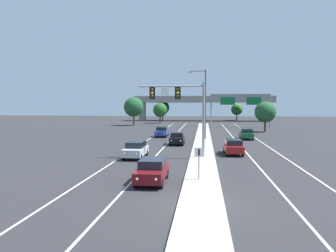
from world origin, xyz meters
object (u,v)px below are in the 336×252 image
(overhead_signal_mast, at_px, (183,103))
(car_oncoming_blue, at_px, (162,132))
(tree_far_left_c, at_px, (163,108))
(tree_far_left_a, at_px, (160,110))
(tree_far_right_b, at_px, (237,109))
(tree_far_left_b, at_px, (134,107))
(car_oncoming_black, at_px, (177,138))
(tree_far_right_c, at_px, (265,112))
(car_receding_red, at_px, (233,147))
(highway_sign_gantry, at_px, (241,100))
(car_oncoming_darkred, at_px, (152,170))
(median_sign_post, at_px, (199,158))
(street_lamp_median, at_px, (204,100))
(car_oncoming_silver, at_px, (136,149))
(car_receding_green, at_px, (246,134))

(overhead_signal_mast, relative_size, car_oncoming_blue, 1.61)
(tree_far_left_c, distance_m, tree_far_left_a, 17.12)
(tree_far_right_b, distance_m, tree_far_left_b, 40.14)
(car_oncoming_black, height_order, tree_far_right_c, tree_far_right_c)
(car_receding_red, xyz_separation_m, tree_far_right_b, (7.39, 75.32, 2.66))
(overhead_signal_mast, xyz_separation_m, car_oncoming_black, (-1.40, 10.96, -4.47))
(highway_sign_gantry, height_order, tree_far_left_b, highway_sign_gantry)
(car_receding_red, height_order, tree_far_right_b, tree_far_right_b)
(car_receding_red, xyz_separation_m, highway_sign_gantry, (5.03, 41.81, 5.34))
(car_oncoming_darkred, relative_size, car_receding_red, 0.99)
(median_sign_post, xyz_separation_m, tree_far_left_c, (-12.87, 86.06, 2.48))
(median_sign_post, height_order, tree_far_left_b, tree_far_left_b)
(street_lamp_median, distance_m, tree_far_left_b, 36.51)
(median_sign_post, relative_size, car_oncoming_silver, 0.49)
(median_sign_post, distance_m, car_receding_red, 13.41)
(street_lamp_median, distance_m, car_oncoming_darkred, 27.97)
(car_oncoming_silver, xyz_separation_m, car_oncoming_blue, (-0.09, 21.58, 0.00))
(car_oncoming_silver, xyz_separation_m, tree_far_left_a, (-5.24, 59.39, 2.78))
(car_receding_green, bearing_deg, street_lamp_median, -162.51)
(car_oncoming_silver, bearing_deg, tree_far_left_c, 94.93)
(car_oncoming_silver, relative_size, tree_far_right_c, 0.79)
(highway_sign_gantry, bearing_deg, car_oncoming_darkred, -101.73)
(street_lamp_median, relative_size, car_oncoming_black, 2.23)
(car_oncoming_black, height_order, car_receding_red, same)
(car_receding_green, bearing_deg, tree_far_right_c, 69.92)
(car_oncoming_silver, distance_m, car_receding_green, 23.02)
(tree_far_right_c, relative_size, tree_far_left_c, 0.92)
(car_receding_green, bearing_deg, overhead_signal_mast, -114.12)
(car_oncoming_silver, bearing_deg, car_oncoming_blue, 90.23)
(tree_far_right_b, xyz_separation_m, tree_far_left_a, (-22.27, -19.27, 0.12))
(tree_far_right_b, bearing_deg, street_lamp_median, -99.66)
(highway_sign_gantry, height_order, tree_far_right_b, highway_sign_gantry)
(tree_far_right_c, bearing_deg, car_oncoming_silver, -118.56)
(highway_sign_gantry, xyz_separation_m, tree_far_right_c, (3.31, -12.10, -2.44))
(median_sign_post, relative_size, street_lamp_median, 0.22)
(car_oncoming_blue, xyz_separation_m, tree_far_right_b, (17.11, 57.08, 2.66))
(car_receding_red, distance_m, tree_far_left_a, 58.05)
(street_lamp_median, distance_m, car_receding_green, 8.29)
(overhead_signal_mast, xyz_separation_m, median_sign_post, (1.71, -10.11, -3.70))
(car_receding_red, xyz_separation_m, tree_far_left_b, (-20.07, 46.05, 3.69))
(car_oncoming_silver, xyz_separation_m, tree_far_right_c, (17.99, 33.05, 2.90))
(tree_far_right_c, xyz_separation_m, tree_far_left_b, (-28.41, 16.34, 0.79))
(car_receding_green, distance_m, tree_far_left_b, 38.41)
(median_sign_post, bearing_deg, tree_far_left_a, 99.47)
(car_oncoming_black, relative_size, tree_far_left_c, 0.72)
(median_sign_post, distance_m, tree_far_left_b, 61.39)
(median_sign_post, relative_size, tree_far_left_c, 0.35)
(car_oncoming_darkred, height_order, car_oncoming_silver, same)
(car_oncoming_darkred, xyz_separation_m, car_receding_red, (6.46, 13.57, 0.00))
(tree_far_left_b, bearing_deg, tree_far_right_b, 46.84)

